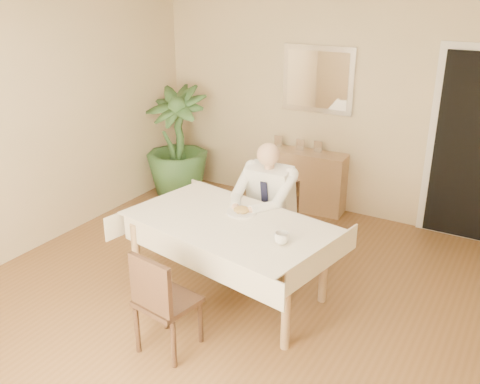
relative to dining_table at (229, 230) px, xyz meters
The scene contains 17 objects.
room 0.65m from the dining_table, 89.55° to the right, with size 5.00×5.02×2.60m.
doorway 2.79m from the dining_table, 55.90° to the left, with size 0.96×0.07×2.10m.
mirror 2.47m from the dining_table, 95.35° to the left, with size 0.86×0.04×0.76m.
dining_table is the anchor object (origin of this frame).
chair_far 0.90m from the dining_table, 90.00° to the left, with size 0.40×0.40×0.82m.
chair_near 0.90m from the dining_table, 93.06° to the right, with size 0.45×0.45×0.84m.
seated_man 0.59m from the dining_table, 90.00° to the left, with size 0.48×0.72×1.24m.
plate 0.21m from the dining_table, 86.41° to the left, with size 0.26×0.26×0.02m, color white.
food 0.22m from the dining_table, 86.41° to the left, with size 0.14×0.14×0.06m, color olive.
knife 0.18m from the dining_table, 68.07° to the left, with size 0.01×0.01×0.13m, color silver.
fork 0.17m from the dining_table, 102.34° to the left, with size 0.01×0.01×0.13m, color silver.
coffee_mug 0.59m from the dining_table, 14.44° to the right, with size 0.12×0.12×0.09m, color white.
sideboard 2.18m from the dining_table, 95.72° to the left, with size 0.90×0.31×0.72m, color #9C7452.
photo_frame_left 2.26m from the dining_table, 106.21° to the left, with size 0.10×0.02×0.14m, color silver.
photo_frame_center 2.19m from the dining_table, 98.84° to the left, with size 0.10×0.02×0.14m, color silver.
photo_frame_right 2.20m from the dining_table, 93.18° to the left, with size 0.10×0.02×0.14m, color silver.
potted_palm 2.54m from the dining_table, 136.51° to the left, with size 0.78×0.78×1.39m, color #2E5428.
Camera 1 is at (2.12, -3.26, 2.65)m, focal length 40.00 mm.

